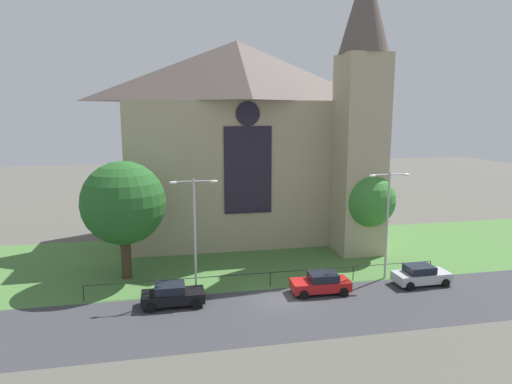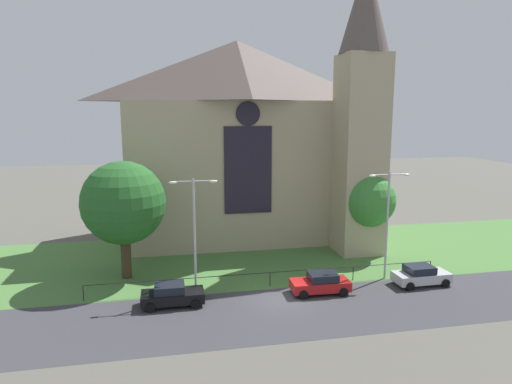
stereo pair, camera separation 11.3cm
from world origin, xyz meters
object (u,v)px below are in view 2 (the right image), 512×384
Objects in this scene: church_building at (246,139)px; streetlamp_far at (388,212)px; parked_car_red at (321,283)px; streetlamp_near at (194,221)px; tree_right_near at (368,200)px; parked_car_black at (172,295)px; tree_left_near at (123,203)px; parked_car_silver at (421,275)px.

streetlamp_far is at bearing -59.72° from church_building.
streetlamp_near is at bearing -9.72° from parked_car_red.
streetlamp_near is at bearing 180.00° from streetlamp_far.
streetlamp_far reaches higher than streetlamp_near.
tree_right_near is at bearing 78.51° from streetlamp_far.
tree_right_near is (9.72, -8.48, -5.20)m from church_building.
church_building is 6.19× the size of parked_car_black.
parked_car_black is (-8.04, -16.39, -9.53)m from church_building.
parked_car_black is at bearing -60.63° from tree_left_near.
parked_car_silver is (16.85, -1.77, -4.58)m from streetlamp_near.
parked_car_black is 0.99× the size of parked_car_red.
church_building reaches higher than tree_left_near.
streetlamp_far is at bearing 137.93° from parked_car_silver.
church_building is 17.54m from streetlamp_far.
tree_left_near is 1.11× the size of streetlamp_near.
streetlamp_far is at bearing -161.22° from parked_car_red.
church_building is at bearing 41.97° from tree_left_near.
church_building reaches higher than tree_right_near.
parked_car_red is 1.00× the size of parked_car_silver.
streetlamp_near is 1.98× the size of parked_car_silver.
tree_right_near is 17.14m from streetlamp_near.
streetlamp_far is 2.00× the size of parked_car_silver.
streetlamp_far is 7.74m from parked_car_red.
parked_car_red is at bearing -163.06° from streetlamp_far.
streetlamp_near is 10.13m from parked_car_red.
streetlamp_far reaches higher than parked_car_red.
tree_right_near is at bearing 20.70° from streetlamp_near.
parked_car_silver is (10.54, -16.32, -9.53)m from church_building.
parked_car_black and parked_car_red have the same top height.
parked_car_silver is (7.99, 0.04, 0.00)m from parked_car_red.
tree_right_near is (21.18, 1.83, -0.95)m from tree_left_near.
streetlamp_near is 0.99× the size of streetlamp_far.
streetlamp_far is at bearing -101.49° from tree_right_near.
parked_car_black is at bearing -116.12° from church_building.
church_building is 15.99m from tree_left_near.
streetlamp_near is 14.80m from streetlamp_far.
tree_left_near is at bearing -175.08° from tree_right_near.
tree_left_near is (-11.46, -10.31, -4.26)m from church_building.
parked_car_red is at bearing -11.56° from streetlamp_near.
tree_right_near is at bearing -41.11° from church_building.
parked_car_silver is (21.99, -6.01, -5.27)m from tree_left_near.
streetlamp_far reaches higher than tree_right_near.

